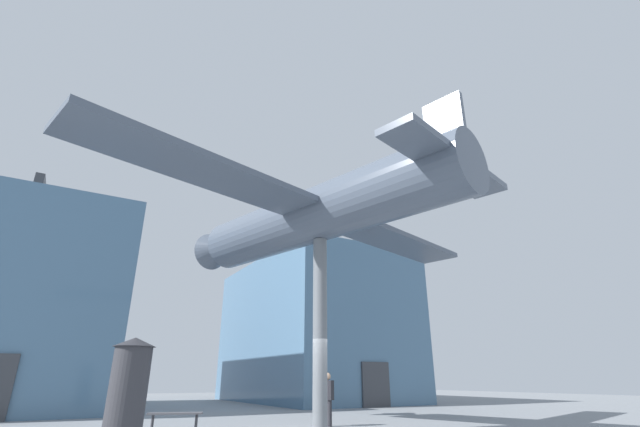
{
  "coord_description": "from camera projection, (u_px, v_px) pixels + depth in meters",
  "views": [
    {
      "loc": [
        -6.44,
        -11.2,
        1.41
      ],
      "look_at": [
        0.0,
        0.0,
        6.43
      ],
      "focal_mm": 24.0,
      "sensor_mm": 36.0,
      "label": 1
    }
  ],
  "objects": [
    {
      "name": "visitor_person",
      "position": [
        327.0,
        395.0,
        13.92
      ],
      "size": [
        0.4,
        0.46,
        1.62
      ],
      "rotation": [
        0.0,
        0.0,
        5.26
      ],
      "color": "#232328",
      "rests_on": "ground_plane"
    },
    {
      "name": "plaza_bench",
      "position": [
        175.0,
        415.0,
        12.54
      ],
      "size": [
        1.59,
        0.91,
        0.5
      ],
      "rotation": [
        0.0,
        0.0,
        -0.36
      ],
      "color": "#4C4C51",
      "rests_on": "ground_plane"
    },
    {
      "name": "glass_pavilion_left",
      "position": [
        21.0,
        313.0,
        22.3
      ],
      "size": [
        8.83,
        14.56,
        9.81
      ],
      "color": "slate",
      "rests_on": "ground_plane"
    },
    {
      "name": "suspended_airplane",
      "position": [
        314.0,
        215.0,
        14.03
      ],
      "size": [
        15.3,
        12.15,
        2.96
      ],
      "rotation": [
        0.0,
        0.0,
        0.28
      ],
      "color": "#4C5666",
      "rests_on": "support_pylon_central"
    },
    {
      "name": "glass_pavilion_right",
      "position": [
        312.0,
        331.0,
        30.36
      ],
      "size": [
        8.83,
        14.56,
        9.81
      ],
      "color": "slate",
      "rests_on": "ground_plane"
    },
    {
      "name": "info_kiosk",
      "position": [
        128.0,
        391.0,
        9.24
      ],
      "size": [
        0.92,
        0.92,
        2.29
      ],
      "color": "#333338",
      "rests_on": "ground_plane"
    },
    {
      "name": "support_pylon_central",
      "position": [
        320.0,
        330.0,
        12.53
      ],
      "size": [
        0.42,
        0.42,
        5.53
      ],
      "color": "slate",
      "rests_on": "ground_plane"
    }
  ]
}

